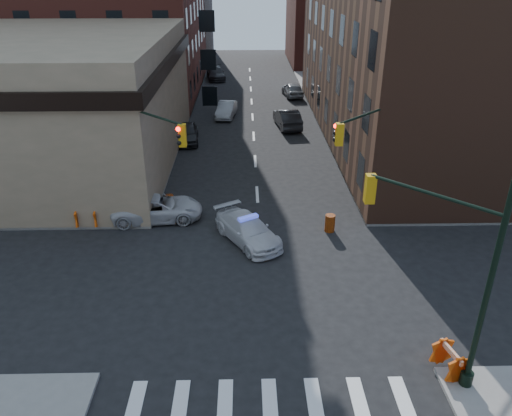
{
  "coord_description": "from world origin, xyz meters",
  "views": [
    {
      "loc": [
        -0.74,
        -18.97,
        13.2
      ],
      "look_at": [
        -0.23,
        3.52,
        2.2
      ],
      "focal_mm": 35.0,
      "sensor_mm": 36.0,
      "label": 1
    }
  ],
  "objects_px": {
    "parked_car_wfar": "(226,110)",
    "parked_car_wnear": "(187,133)",
    "pedestrian_a": "(89,209)",
    "pedestrian_b": "(45,190)",
    "barrel_road": "(330,223)",
    "pickup": "(157,208)",
    "barrel_bank": "(170,202)",
    "barricade_nw_a": "(87,217)",
    "parked_car_enear": "(287,118)",
    "police_car": "(248,230)",
    "barricade_se_a": "(450,360)"
  },
  "relations": [
    {
      "from": "barricade_se_a",
      "to": "barricade_nw_a",
      "type": "distance_m",
      "value": 19.56
    },
    {
      "from": "pedestrian_b",
      "to": "barrel_road",
      "type": "distance_m",
      "value": 17.17
    },
    {
      "from": "barrel_road",
      "to": "pedestrian_b",
      "type": "bearing_deg",
      "value": 167.27
    },
    {
      "from": "parked_car_wfar",
      "to": "barricade_nw_a",
      "type": "bearing_deg",
      "value": -100.07
    },
    {
      "from": "parked_car_wfar",
      "to": "barricade_nw_a",
      "type": "distance_m",
      "value": 23.42
    },
    {
      "from": "parked_car_wnear",
      "to": "barrel_bank",
      "type": "height_order",
      "value": "parked_car_wnear"
    },
    {
      "from": "parked_car_wnear",
      "to": "barrel_bank",
      "type": "distance_m",
      "value": 12.57
    },
    {
      "from": "pickup",
      "to": "pedestrian_a",
      "type": "bearing_deg",
      "value": 94.15
    },
    {
      "from": "barricade_nw_a",
      "to": "parked_car_wnear",
      "type": "bearing_deg",
      "value": 73.65
    },
    {
      "from": "parked_car_wfar",
      "to": "parked_car_wnear",
      "type": "bearing_deg",
      "value": -104.66
    },
    {
      "from": "parked_car_wfar",
      "to": "pedestrian_b",
      "type": "bearing_deg",
      "value": -111.07
    },
    {
      "from": "pedestrian_b",
      "to": "barricade_se_a",
      "type": "distance_m",
      "value": 24.15
    },
    {
      "from": "pickup",
      "to": "pedestrian_b",
      "type": "distance_m",
      "value": 7.41
    },
    {
      "from": "pickup",
      "to": "police_car",
      "type": "bearing_deg",
      "value": -123.58
    },
    {
      "from": "pickup",
      "to": "barrel_bank",
      "type": "bearing_deg",
      "value": -27.08
    },
    {
      "from": "police_car",
      "to": "barricade_nw_a",
      "type": "xyz_separation_m",
      "value": [
        -8.86,
        1.67,
        -0.02
      ]
    },
    {
      "from": "police_car",
      "to": "barrel_bank",
      "type": "distance_m",
      "value": 6.15
    },
    {
      "from": "barrel_road",
      "to": "barrel_bank",
      "type": "bearing_deg",
      "value": 161.74
    },
    {
      "from": "police_car",
      "to": "parked_car_wfar",
      "type": "xyz_separation_m",
      "value": [
        -1.86,
        24.03,
        0.04
      ]
    },
    {
      "from": "police_car",
      "to": "barricade_se_a",
      "type": "bearing_deg",
      "value": -84.79
    },
    {
      "from": "pedestrian_a",
      "to": "pedestrian_b",
      "type": "height_order",
      "value": "pedestrian_a"
    },
    {
      "from": "parked_car_enear",
      "to": "barricade_se_a",
      "type": "bearing_deg",
      "value": 88.7
    },
    {
      "from": "barrel_road",
      "to": "barricade_nw_a",
      "type": "relative_size",
      "value": 0.71
    },
    {
      "from": "parked_car_enear",
      "to": "barrel_road",
      "type": "relative_size",
      "value": 5.18
    },
    {
      "from": "parked_car_enear",
      "to": "pedestrian_a",
      "type": "distance_m",
      "value": 22.37
    },
    {
      "from": "parked_car_wnear",
      "to": "pedestrian_a",
      "type": "relative_size",
      "value": 2.52
    },
    {
      "from": "parked_car_enear",
      "to": "barricade_nw_a",
      "type": "height_order",
      "value": "parked_car_enear"
    },
    {
      "from": "police_car",
      "to": "barrel_road",
      "type": "bearing_deg",
      "value": -17.94
    },
    {
      "from": "barricade_se_a",
      "to": "barrel_bank",
      "type": "bearing_deg",
      "value": 27.34
    },
    {
      "from": "pickup",
      "to": "pedestrian_a",
      "type": "height_order",
      "value": "pedestrian_a"
    },
    {
      "from": "police_car",
      "to": "parked_car_wfar",
      "type": "relative_size",
      "value": 1.08
    },
    {
      "from": "barrel_road",
      "to": "parked_car_enear",
      "type": "bearing_deg",
      "value": 92.33
    },
    {
      "from": "pickup",
      "to": "parked_car_wfar",
      "type": "relative_size",
      "value": 1.17
    },
    {
      "from": "pickup",
      "to": "barricade_se_a",
      "type": "xyz_separation_m",
      "value": [
        12.2,
        -12.37,
        -0.07
      ]
    },
    {
      "from": "pickup",
      "to": "pedestrian_a",
      "type": "xyz_separation_m",
      "value": [
        -3.62,
        -0.67,
        0.32
      ]
    },
    {
      "from": "pickup",
      "to": "barrel_road",
      "type": "xyz_separation_m",
      "value": [
        9.66,
        -1.63,
        -0.23
      ]
    },
    {
      "from": "police_car",
      "to": "barrel_bank",
      "type": "bearing_deg",
      "value": 108.29
    },
    {
      "from": "pedestrian_b",
      "to": "pedestrian_a",
      "type": "bearing_deg",
      "value": -72.96
    },
    {
      "from": "barricade_se_a",
      "to": "parked_car_wnear",
      "type": "bearing_deg",
      "value": 11.35
    },
    {
      "from": "parked_car_wfar",
      "to": "parked_car_enear",
      "type": "relative_size",
      "value": 0.87
    },
    {
      "from": "parked_car_wnear",
      "to": "pedestrian_b",
      "type": "bearing_deg",
      "value": -126.71
    },
    {
      "from": "barrel_bank",
      "to": "parked_car_wnear",
      "type": "bearing_deg",
      "value": 91.01
    },
    {
      "from": "pedestrian_a",
      "to": "barricade_se_a",
      "type": "bearing_deg",
      "value": -1.09
    },
    {
      "from": "parked_car_wfar",
      "to": "pedestrian_a",
      "type": "xyz_separation_m",
      "value": [
        -6.92,
        -22.05,
        0.32
      ]
    },
    {
      "from": "parked_car_wnear",
      "to": "police_car",
      "type": "bearing_deg",
      "value": -78.32
    },
    {
      "from": "pedestrian_b",
      "to": "barrel_road",
      "type": "relative_size",
      "value": 1.72
    },
    {
      "from": "pedestrian_a",
      "to": "barricade_nw_a",
      "type": "distance_m",
      "value": 0.49
    },
    {
      "from": "pickup",
      "to": "parked_car_enear",
      "type": "height_order",
      "value": "parked_car_enear"
    },
    {
      "from": "pedestrian_a",
      "to": "pedestrian_b",
      "type": "relative_size",
      "value": 1.06
    },
    {
      "from": "barricade_se_a",
      "to": "barricade_nw_a",
      "type": "xyz_separation_m",
      "value": [
        -15.9,
        11.4,
        0.02
      ]
    }
  ]
}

